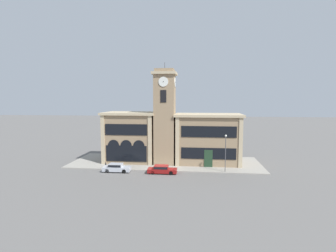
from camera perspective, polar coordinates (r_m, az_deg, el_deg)
The scene contains 9 objects.
ground_plane at distance 45.65m, azimuth -1.55°, elevation -9.86°, with size 300.00×300.00×0.00m, color #605E5B.
sidewalk_kerb at distance 51.68m, azimuth -0.55°, elevation -7.91°, with size 36.30×12.61×0.15m.
clock_tower at distance 49.32m, azimuth -0.71°, elevation 1.95°, with size 4.46×4.46×19.11m.
town_hall_left_wing at distance 52.72m, azimuth -8.07°, elevation -2.30°, with size 10.38×7.89×9.83m.
town_hall_right_wing at distance 51.09m, azimuth 8.67°, elevation -2.71°, with size 12.67×7.89×9.57m.
parked_car_near at distance 46.04m, azimuth -11.17°, elevation -8.87°, with size 4.72×1.84×1.43m.
parked_car_mid at distance 44.35m, azimuth -1.33°, elevation -9.39°, with size 4.90×1.91×1.33m.
street_lamp at distance 45.05m, azimuth 12.43°, elevation -4.67°, with size 0.36×0.36×6.31m.
bollard at distance 48.39m, azimuth -13.40°, elevation -8.30°, with size 0.18×0.18×1.06m.
Camera 1 is at (6.24, -43.51, 12.31)m, focal length 28.00 mm.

